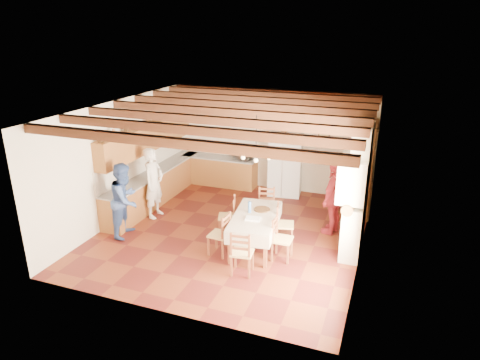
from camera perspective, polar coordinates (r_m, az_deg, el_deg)
name	(u,v)px	position (r m, az deg, el deg)	size (l,w,h in m)	color
floor	(232,232)	(10.40, -1.10, -7.01)	(6.00, 6.50, 0.02)	#511814
ceiling	(231,108)	(9.42, -1.22, 9.60)	(6.00, 6.50, 0.02)	silver
wall_back	(271,140)	(12.77, 4.20, 5.36)	(6.00, 0.02, 3.00)	#F4E5CB
wall_front	(158,235)	(7.11, -10.84, -7.21)	(6.00, 0.02, 3.00)	#F4E5CB
wall_left	(120,160)	(11.21, -15.65, 2.59)	(0.02, 6.50, 3.00)	#F4E5CB
wall_right	(367,190)	(9.21, 16.58, -1.27)	(0.02, 6.50, 3.00)	#F4E5CB
ceiling_beams	(231,112)	(9.44, -1.22, 9.00)	(6.00, 6.30, 0.16)	#3A210F
lower_cabinets_left	(156,187)	(12.21, -11.18, -0.94)	(0.60, 4.30, 0.86)	olive
lower_cabinets_back	(220,171)	(13.29, -2.72, 1.17)	(2.30, 0.60, 0.86)	olive
countertop_left	(155,172)	(12.06, -11.33, 1.06)	(0.62, 4.30, 0.04)	gray
countertop_back	(220,157)	(13.15, -2.75, 3.03)	(2.34, 0.62, 0.04)	gray
backsplash_left	(145,160)	(12.11, -12.58, 2.64)	(0.03, 4.30, 0.60)	silver
backsplash_back	(223,145)	(13.32, -2.29, 4.68)	(2.30, 0.03, 0.60)	silver
upper_cabinets	(148,137)	(11.85, -12.16, 5.57)	(0.35, 4.20, 0.70)	olive
fireplace	(353,189)	(9.44, 14.87, -1.22)	(0.56, 1.60, 2.80)	beige
wall_picture	(324,133)	(12.33, 11.17, 6.19)	(0.34, 0.03, 0.42)	black
refrigerator	(286,164)	(12.46, 6.11, 2.18)	(0.92, 0.76, 1.85)	white
hutch	(363,169)	(11.54, 16.09, 1.47)	(0.55, 1.32, 2.40)	#3B2914
dining_table	(255,218)	(9.42, 2.03, -5.14)	(1.15, 1.91, 0.79)	beige
chandelier	(256,151)	(8.88, 2.16, 3.90)	(0.47, 0.47, 0.03)	black
chair_left_near	(219,234)	(9.27, -2.80, -7.17)	(0.42, 0.40, 0.96)	brown
chair_left_far	(227,216)	(10.09, -1.74, -4.80)	(0.42, 0.40, 0.96)	brown
chair_right_near	(282,239)	(9.11, 5.67, -7.78)	(0.42, 0.40, 0.96)	brown
chair_right_far	(285,224)	(9.75, 6.00, -5.82)	(0.42, 0.40, 0.96)	brown
chair_end_near	(242,252)	(8.57, 0.27, -9.55)	(0.42, 0.40, 0.96)	brown
chair_end_far	(266,207)	(10.56, 3.51, -3.67)	(0.42, 0.40, 0.96)	brown
person_man	(154,183)	(11.11, -11.42, -0.38)	(0.67, 0.44, 1.84)	silver
person_woman_blue	(125,200)	(10.28, -15.04, -2.56)	(0.86, 0.67, 1.77)	#395493
person_woman_red	(334,198)	(10.26, 12.47, -2.30)	(1.05, 0.44, 1.80)	#A3262F
microwave	(243,155)	(12.84, 0.37, 3.39)	(0.52, 0.35, 0.29)	silver
fridge_vase	(284,127)	(12.20, 5.91, 6.98)	(0.27, 0.27, 0.28)	#3B2914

